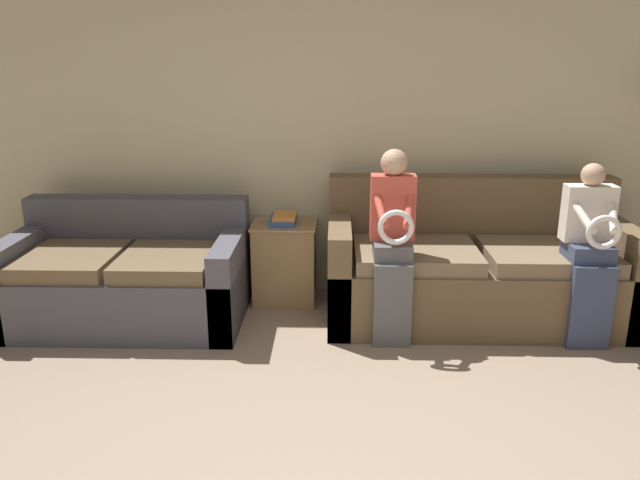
{
  "coord_description": "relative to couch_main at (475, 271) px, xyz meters",
  "views": [
    {
      "loc": [
        0.05,
        -2.03,
        1.88
      ],
      "look_at": [
        -0.05,
        1.72,
        0.77
      ],
      "focal_mm": 35.0,
      "sensor_mm": 36.0,
      "label": 1
    }
  ],
  "objects": [
    {
      "name": "child_left_seated",
      "position": [
        -0.65,
        -0.39,
        0.36
      ],
      "size": [
        0.3,
        0.38,
        1.3
      ],
      "color": "#56565B",
      "rests_on": "ground_plane"
    },
    {
      "name": "child_right_seated",
      "position": [
        0.65,
        -0.4,
        0.3
      ],
      "size": [
        0.33,
        0.37,
        1.21
      ],
      "color": "#384260",
      "rests_on": "ground_plane"
    },
    {
      "name": "side_shelf",
      "position": [
        -1.43,
        0.28,
        -0.03
      ],
      "size": [
        0.5,
        0.45,
        0.63
      ],
      "color": "#9E7A51",
      "rests_on": "ground_plane"
    },
    {
      "name": "couch_side",
      "position": [
        -2.56,
        -0.1,
        -0.04
      ],
      "size": [
        1.69,
        0.97,
        0.84
      ],
      "color": "#4C4C56",
      "rests_on": "ground_plane"
    },
    {
      "name": "wall_back",
      "position": [
        -1.08,
        0.56,
        0.92
      ],
      "size": [
        7.22,
        0.06,
        2.55
      ],
      "color": "beige",
      "rests_on": "ground_plane"
    },
    {
      "name": "book_stack",
      "position": [
        -1.43,
        0.29,
        0.31
      ],
      "size": [
        0.2,
        0.32,
        0.07
      ],
      "color": "#33569E",
      "rests_on": "side_shelf"
    },
    {
      "name": "couch_main",
      "position": [
        0.0,
        0.0,
        0.0
      ],
      "size": [
        2.16,
        0.94,
        1.0
      ],
      "color": "brown",
      "rests_on": "ground_plane"
    }
  ]
}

